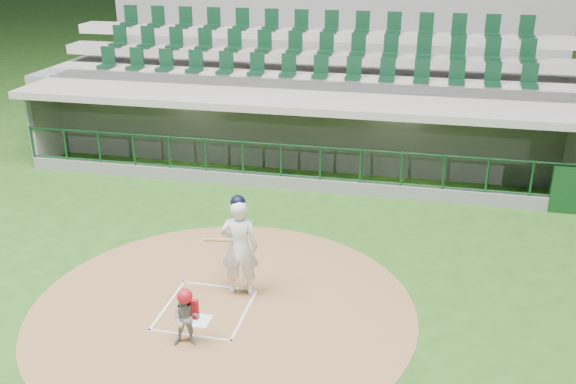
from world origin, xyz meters
name	(u,v)px	position (x,y,z in m)	size (l,w,h in m)	color
ground	(211,301)	(0.00, 0.00, 0.00)	(120.00, 120.00, 0.00)	#224E16
dirt_circle	(223,309)	(0.30, -0.20, 0.01)	(7.20, 7.20, 0.01)	brown
home_plate	(198,321)	(0.00, -0.70, 0.02)	(0.43, 0.43, 0.02)	white
batter_box_chalk	(206,309)	(0.00, -0.30, 0.02)	(1.55, 1.80, 0.01)	white
dugout_structure	(297,135)	(0.04, 7.85, 0.96)	(16.40, 3.70, 3.00)	gray
seating_deck	(314,95)	(0.00, 10.91, 1.42)	(17.00, 6.72, 5.15)	slate
batter	(239,246)	(0.47, 0.40, 1.03)	(0.93, 0.93, 2.05)	white
catcher	(186,317)	(0.06, -1.39, 0.55)	(0.55, 0.47, 1.07)	gray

